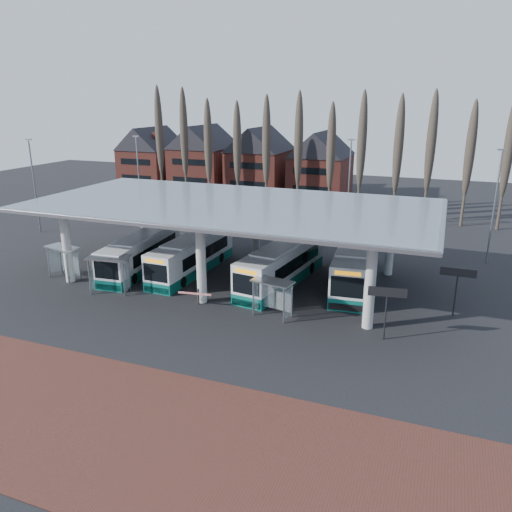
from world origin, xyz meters
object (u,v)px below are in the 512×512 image
at_px(bus_3, 354,264).
at_px(bus_2, 282,265).
at_px(shelter_0, 64,255).
at_px(bus_0, 142,253).
at_px(bus_1, 192,255).
at_px(shelter_1, 110,266).
at_px(shelter_2, 274,290).

bearing_deg(bus_3, bus_2, -164.07).
height_order(bus_3, shelter_0, bus_3).
bearing_deg(bus_3, bus_0, -175.54).
height_order(bus_2, bus_3, bus_3).
relative_size(bus_2, bus_3, 0.96).
height_order(bus_1, shelter_1, bus_1).
xyz_separation_m(shelter_1, shelter_2, (13.14, 0.25, -0.21)).
bearing_deg(bus_2, shelter_0, -155.24).
bearing_deg(bus_1, bus_0, -167.29).
bearing_deg(bus_1, shelter_1, -118.47).
xyz_separation_m(bus_3, shelter_0, (-22.53, -7.38, 0.38)).
distance_m(shelter_0, shelter_2, 18.60).
relative_size(bus_1, bus_2, 0.95).
bearing_deg(shelter_1, bus_0, 83.38).
xyz_separation_m(bus_2, shelter_2, (1.43, -6.29, 0.36)).
height_order(bus_0, shelter_1, bus_0).
xyz_separation_m(shelter_0, shelter_2, (18.58, -1.04, -0.08)).
bearing_deg(bus_1, shelter_0, -149.21).
bearing_deg(bus_3, shelter_0, -167.42).
bearing_deg(shelter_2, shelter_0, -171.81).
bearing_deg(shelter_0, bus_1, 42.48).
bearing_deg(bus_0, bus_3, 4.82).
xyz_separation_m(bus_2, shelter_0, (-17.15, -5.26, 0.44)).
distance_m(bus_3, shelter_1, 19.18).
xyz_separation_m(bus_2, shelter_1, (-11.71, -6.54, 0.57)).
bearing_deg(shelter_0, bus_0, 55.51).
bearing_deg(bus_0, shelter_2, -25.86).
relative_size(shelter_0, shelter_2, 1.05).
distance_m(bus_2, bus_3, 5.79).
relative_size(bus_3, shelter_0, 3.88).
xyz_separation_m(bus_0, bus_3, (17.89, 3.15, 0.13)).
height_order(bus_0, shelter_2, bus_0).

